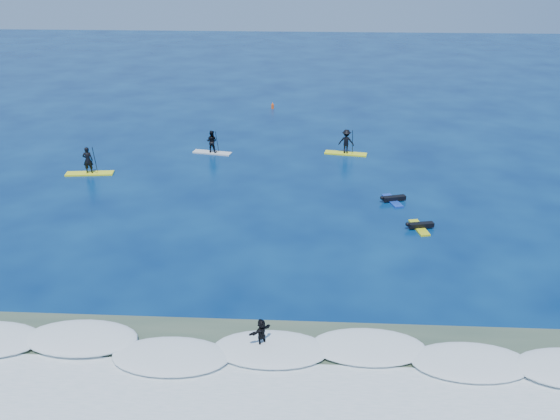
# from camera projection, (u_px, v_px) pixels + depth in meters

# --- Properties ---
(ground) EXTENTS (160.00, 160.00, 0.00)m
(ground) POSITION_uv_depth(u_px,v_px,m) (265.00, 243.00, 34.59)
(ground) COLOR #031947
(ground) RESTS_ON ground
(breaking_wave) EXTENTS (40.00, 6.00, 0.30)m
(breaking_wave) POSITION_uv_depth(u_px,v_px,m) (246.00, 354.00, 25.48)
(breaking_wave) COLOR white
(breaking_wave) RESTS_ON ground
(whitewater) EXTENTS (34.00, 5.00, 0.02)m
(whitewater) POSITION_uv_depth(u_px,v_px,m) (238.00, 405.00, 22.74)
(whitewater) COLOR silver
(whitewater) RESTS_ON ground
(sup_paddler_left) EXTENTS (3.41, 1.22, 2.34)m
(sup_paddler_left) POSITION_uv_depth(u_px,v_px,m) (88.00, 164.00, 44.11)
(sup_paddler_left) COLOR #FEFF1B
(sup_paddler_left) RESTS_ON ground
(sup_paddler_center) EXTENTS (3.10, 1.33, 2.11)m
(sup_paddler_center) POSITION_uv_depth(u_px,v_px,m) (212.00, 144.00, 48.26)
(sup_paddler_center) COLOR silver
(sup_paddler_center) RESTS_ON ground
(sup_paddler_right) EXTENTS (3.34, 1.35, 2.28)m
(sup_paddler_right) POSITION_uv_depth(u_px,v_px,m) (346.00, 143.00, 48.04)
(sup_paddler_right) COLOR #F4F91B
(sup_paddler_right) RESTS_ON ground
(prone_paddler_near) EXTENTS (1.70, 2.21, 0.45)m
(prone_paddler_near) POSITION_uv_depth(u_px,v_px,m) (419.00, 226.00, 36.22)
(prone_paddler_near) COLOR yellow
(prone_paddler_near) RESTS_ON ground
(prone_paddler_far) EXTENTS (1.71, 2.25, 0.46)m
(prone_paddler_far) POSITION_uv_depth(u_px,v_px,m) (393.00, 199.00, 39.86)
(prone_paddler_far) COLOR #163BA9
(prone_paddler_far) RESTS_ON ground
(wave_surfer) EXTENTS (1.61, 1.60, 1.29)m
(wave_surfer) POSITION_uv_depth(u_px,v_px,m) (261.00, 334.00, 25.49)
(wave_surfer) COLOR white
(wave_surfer) RESTS_ON breaking_wave
(marker_buoy) EXTENTS (0.27, 0.27, 0.66)m
(marker_buoy) POSITION_uv_depth(u_px,v_px,m) (273.00, 106.00, 60.68)
(marker_buoy) COLOR #FE5216
(marker_buoy) RESTS_ON ground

